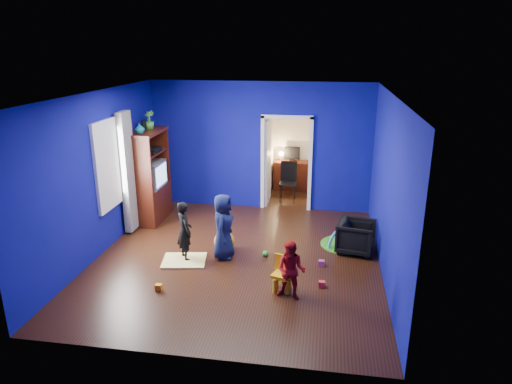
% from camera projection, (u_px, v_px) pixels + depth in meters
% --- Properties ---
extents(floor, '(5.00, 5.50, 0.01)m').
position_uv_depth(floor, '(237.00, 258.00, 8.19)').
color(floor, black).
rests_on(floor, ground).
extents(ceiling, '(5.00, 5.50, 0.01)m').
position_uv_depth(ceiling, '(235.00, 94.00, 7.29)').
color(ceiling, white).
rests_on(ceiling, wall_back).
extents(wall_back, '(5.00, 0.02, 2.90)m').
position_uv_depth(wall_back, '(260.00, 147.00, 10.32)').
color(wall_back, navy).
rests_on(wall_back, floor).
extents(wall_front, '(5.00, 0.02, 2.90)m').
position_uv_depth(wall_front, '(188.00, 250.00, 5.15)').
color(wall_front, navy).
rests_on(wall_front, floor).
extents(wall_left, '(0.02, 5.50, 2.90)m').
position_uv_depth(wall_left, '(99.00, 175.00, 8.11)').
color(wall_left, navy).
rests_on(wall_left, floor).
extents(wall_right, '(0.02, 5.50, 2.90)m').
position_uv_depth(wall_right, '(388.00, 188.00, 7.36)').
color(wall_right, navy).
rests_on(wall_right, floor).
extents(alcove, '(1.00, 1.75, 2.50)m').
position_uv_depth(alcove, '(290.00, 148.00, 11.11)').
color(alcove, silver).
rests_on(alcove, floor).
extents(armchair, '(0.77, 0.76, 0.60)m').
position_uv_depth(armchair, '(356.00, 237.00, 8.36)').
color(armchair, black).
rests_on(armchair, floor).
extents(child_black, '(0.45, 0.47, 1.08)m').
position_uv_depth(child_black, '(185.00, 231.00, 8.00)').
color(child_black, black).
rests_on(child_black, floor).
extents(child_navy, '(0.39, 0.59, 1.19)m').
position_uv_depth(child_navy, '(223.00, 226.00, 8.05)').
color(child_navy, '#0E0F35').
rests_on(child_navy, floor).
extents(toddler_red, '(0.51, 0.43, 0.92)m').
position_uv_depth(toddler_red, '(291.00, 271.00, 6.77)').
color(toddler_red, red).
rests_on(toddler_red, floor).
extents(vase, '(0.23, 0.23, 0.20)m').
position_uv_depth(vase, '(140.00, 128.00, 9.09)').
color(vase, '#0B555D').
rests_on(vase, tv_armoire).
extents(potted_plant, '(0.21, 0.21, 0.37)m').
position_uv_depth(potted_plant, '(149.00, 120.00, 9.56)').
color(potted_plant, green).
rests_on(potted_plant, tv_armoire).
extents(tv_armoire, '(0.58, 1.14, 1.96)m').
position_uv_depth(tv_armoire, '(149.00, 176.00, 9.71)').
color(tv_armoire, '#3D170A').
rests_on(tv_armoire, floor).
extents(crt_tv, '(0.46, 0.70, 0.54)m').
position_uv_depth(crt_tv, '(151.00, 174.00, 9.69)').
color(crt_tv, silver).
rests_on(crt_tv, tv_armoire).
extents(yellow_blanket, '(0.84, 0.72, 0.03)m').
position_uv_depth(yellow_blanket, '(184.00, 260.00, 8.07)').
color(yellow_blanket, '#F2E07A').
rests_on(yellow_blanket, floor).
extents(hopper_ball, '(0.38, 0.38, 0.38)m').
position_uv_depth(hopper_ball, '(224.00, 241.00, 8.42)').
color(hopper_ball, yellow).
rests_on(hopper_ball, floor).
extents(kid_chair, '(0.35, 0.35, 0.50)m').
position_uv_depth(kid_chair, '(282.00, 276.00, 7.05)').
color(kid_chair, yellow).
rests_on(kid_chair, floor).
extents(play_mat, '(0.88, 0.88, 0.02)m').
position_uv_depth(play_mat, '(344.00, 244.00, 8.73)').
color(play_mat, '#309321').
rests_on(play_mat, floor).
extents(toy_arch, '(0.63, 0.55, 0.79)m').
position_uv_depth(toy_arch, '(344.00, 244.00, 8.72)').
color(toy_arch, '#3F8CD8').
rests_on(toy_arch, floor).
extents(window_left, '(0.03, 0.95, 1.55)m').
position_uv_depth(window_left, '(108.00, 164.00, 8.40)').
color(window_left, white).
rests_on(window_left, wall_left).
extents(curtain, '(0.14, 0.42, 2.40)m').
position_uv_depth(curtain, '(128.00, 172.00, 9.00)').
color(curtain, slate).
rests_on(curtain, floor).
extents(doorway, '(1.16, 0.10, 2.10)m').
position_uv_depth(doorway, '(286.00, 165.00, 10.35)').
color(doorway, white).
rests_on(doorway, floor).
extents(study_desk, '(0.88, 0.44, 0.75)m').
position_uv_depth(study_desk, '(291.00, 175.00, 11.98)').
color(study_desk, '#3D140A').
rests_on(study_desk, floor).
extents(desk_monitor, '(0.40, 0.05, 0.32)m').
position_uv_depth(desk_monitor, '(292.00, 153.00, 11.91)').
color(desk_monitor, black).
rests_on(desk_monitor, study_desk).
extents(desk_lamp, '(0.14, 0.14, 0.14)m').
position_uv_depth(desk_lamp, '(281.00, 154.00, 11.91)').
color(desk_lamp, '#FFD88C').
rests_on(desk_lamp, study_desk).
extents(folding_chair, '(0.40, 0.40, 0.92)m').
position_uv_depth(folding_chair, '(288.00, 183.00, 11.05)').
color(folding_chair, black).
rests_on(folding_chair, floor).
extents(book_shelf, '(0.88, 0.24, 0.04)m').
position_uv_depth(book_shelf, '(293.00, 112.00, 11.57)').
color(book_shelf, white).
rests_on(book_shelf, study_desk).
extents(toy_0, '(0.10, 0.08, 0.10)m').
position_uv_depth(toy_0, '(322.00, 284.00, 7.21)').
color(toy_0, '#FA292D').
rests_on(toy_0, floor).
extents(toy_1, '(0.11, 0.11, 0.11)m').
position_uv_depth(toy_1, '(336.00, 235.00, 9.05)').
color(toy_1, '#257DD6').
rests_on(toy_1, floor).
extents(toy_2, '(0.10, 0.08, 0.10)m').
position_uv_depth(toy_2, '(159.00, 287.00, 7.12)').
color(toy_2, orange).
rests_on(toy_2, floor).
extents(toy_3, '(0.11, 0.11, 0.11)m').
position_uv_depth(toy_3, '(265.00, 253.00, 8.25)').
color(toy_3, green).
rests_on(toy_3, floor).
extents(toy_4, '(0.10, 0.08, 0.10)m').
position_uv_depth(toy_4, '(321.00, 263.00, 7.90)').
color(toy_4, '#BA4593').
rests_on(toy_4, floor).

